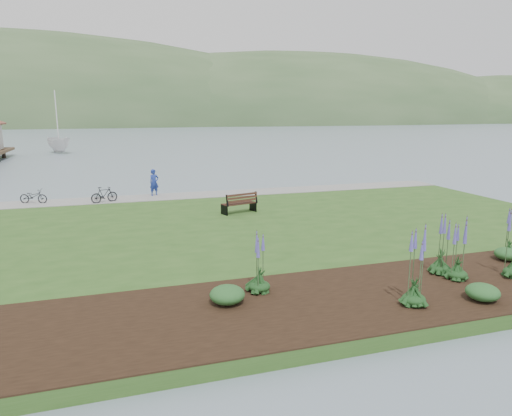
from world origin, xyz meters
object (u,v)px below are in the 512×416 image
Objects in this scene: person at (154,180)px; sailboat at (60,153)px; park_bench at (240,203)px; bicycle_a at (33,196)px.

person is 0.07× the size of sailboat.
park_bench is 1.21× the size of bicycle_a.
park_bench is 45.69m from sailboat.
park_bench is at bearing -82.27° from person.
park_bench is 11.81m from bicycle_a.
sailboat reaches higher than bicycle_a.
bicycle_a is 0.06× the size of sailboat.
bicycle_a is at bearing 160.39° from person.
sailboat is at bearing 80.54° from person.
park_bench is at bearing -99.57° from bicycle_a.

